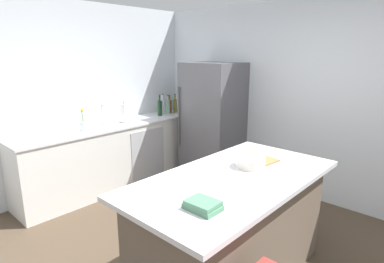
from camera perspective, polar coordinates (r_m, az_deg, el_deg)
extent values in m
cube|color=silver|center=(4.46, 19.61, 5.18)|extent=(6.00, 0.10, 2.60)
cube|color=silver|center=(4.60, -23.61, 5.07)|extent=(0.10, 6.00, 2.60)
cube|color=silver|center=(4.80, -13.48, -4.24)|extent=(0.60, 2.84, 0.90)
cube|color=silver|center=(4.68, -13.81, 1.17)|extent=(0.63, 2.87, 0.03)
cube|color=#B2B5BA|center=(4.77, -7.88, -4.11)|extent=(0.01, 0.60, 0.75)
cube|color=brown|center=(2.86, 7.22, -17.15)|extent=(0.84, 1.72, 0.90)
cube|color=silver|center=(2.65, 7.54, -8.43)|extent=(1.00, 1.92, 0.04)
cube|color=#56565B|center=(4.84, 3.72, 1.70)|extent=(0.81, 0.68, 1.78)
cylinder|color=#4C4C51|center=(4.80, -2.40, 2.71)|extent=(0.02, 0.02, 0.89)
cylinder|color=silver|center=(4.65, -15.73, 1.27)|extent=(0.05, 0.05, 0.02)
cylinder|color=silver|center=(4.62, -15.86, 3.09)|extent=(0.02, 0.02, 0.28)
cylinder|color=silver|center=(4.55, -15.56, 4.48)|extent=(0.14, 0.02, 0.02)
cylinder|color=silver|center=(4.36, -18.97, 0.86)|extent=(0.09, 0.09, 0.12)
cylinder|color=#4C7F3D|center=(4.35, -19.11, 2.27)|extent=(0.01, 0.03, 0.24)
sphere|color=yellow|center=(4.33, -19.24, 3.81)|extent=(0.04, 0.04, 0.04)
cylinder|color=#4C7F3D|center=(4.33, -19.13, 2.14)|extent=(0.01, 0.01, 0.23)
sphere|color=yellow|center=(4.31, -19.25, 3.60)|extent=(0.04, 0.04, 0.04)
cylinder|color=#4C7F3D|center=(4.33, -18.96, 2.15)|extent=(0.01, 0.04, 0.22)
sphere|color=yellow|center=(4.30, -19.08, 3.62)|extent=(0.04, 0.04, 0.04)
cylinder|color=gray|center=(4.74, -12.08, 1.68)|extent=(0.14, 0.14, 0.01)
cylinder|color=white|center=(4.71, -12.16, 3.29)|extent=(0.11, 0.11, 0.26)
cylinder|color=gray|center=(4.69, -12.25, 5.09)|extent=(0.02, 0.02, 0.04)
cylinder|color=#994C23|center=(5.41, -1.64, 4.68)|extent=(0.06, 0.06, 0.23)
cylinder|color=#994C23|center=(5.39, -1.65, 6.23)|extent=(0.03, 0.03, 0.07)
cylinder|color=black|center=(5.39, -1.66, 6.65)|extent=(0.03, 0.03, 0.01)
cylinder|color=olive|center=(5.42, -3.08, 4.66)|extent=(0.06, 0.06, 0.23)
cylinder|color=olive|center=(5.39, -3.10, 6.25)|extent=(0.02, 0.02, 0.08)
cylinder|color=black|center=(5.39, -3.11, 6.73)|extent=(0.02, 0.02, 0.01)
cylinder|color=brown|center=(5.39, -4.10, 4.50)|extent=(0.08, 0.08, 0.21)
cylinder|color=brown|center=(5.36, -4.13, 6.00)|extent=(0.04, 0.04, 0.08)
cylinder|color=black|center=(5.36, -4.14, 6.47)|extent=(0.04, 0.04, 0.01)
cylinder|color=#8CB79E|center=(5.27, -4.37, 4.44)|extent=(0.07, 0.07, 0.24)
cylinder|color=#8CB79E|center=(5.25, -4.40, 6.09)|extent=(0.03, 0.03, 0.07)
cylinder|color=black|center=(5.24, -4.41, 6.53)|extent=(0.03, 0.03, 0.01)
cylinder|color=silver|center=(5.21, -5.29, 4.40)|extent=(0.07, 0.07, 0.25)
cylinder|color=silver|center=(5.18, -5.34, 6.21)|extent=(0.03, 0.03, 0.08)
cylinder|color=black|center=(5.18, -5.35, 6.70)|extent=(0.03, 0.03, 0.01)
cylinder|color=#19381E|center=(5.14, -5.83, 4.18)|extent=(0.07, 0.07, 0.24)
cylinder|color=#19381E|center=(5.11, -5.87, 6.00)|extent=(0.03, 0.03, 0.09)
cylinder|color=black|center=(5.10, -5.89, 6.54)|extent=(0.03, 0.03, 0.01)
cube|color=#4C7F60|center=(2.11, 1.95, -13.46)|extent=(0.23, 0.16, 0.03)
cube|color=#4C7F60|center=(2.09, 1.95, -12.72)|extent=(0.21, 0.17, 0.03)
cylinder|color=silver|center=(2.86, 10.51, -5.43)|extent=(0.26, 0.26, 0.09)
cube|color=#9E7042|center=(3.08, 11.73, -4.76)|extent=(0.38, 0.25, 0.02)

